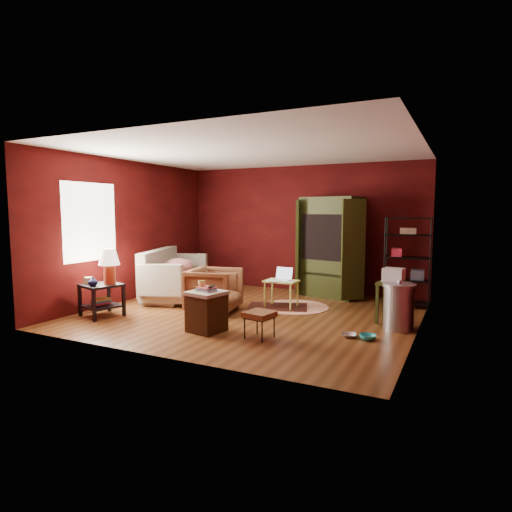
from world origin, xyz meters
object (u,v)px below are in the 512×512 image
at_px(sofa, 176,279).
at_px(wire_shelving, 408,258).
at_px(armchair, 214,288).
at_px(side_table, 105,276).
at_px(tv_armoire, 330,245).
at_px(hamper, 207,310).
at_px(laptop_desk, 281,283).

xyz_separation_m(sofa, wire_shelving, (4.45, 1.13, 0.55)).
height_order(armchair, side_table, side_table).
relative_size(sofa, tv_armoire, 0.92).
height_order(armchair, hamper, armchair).
height_order(side_table, tv_armoire, tv_armoire).
bearing_deg(tv_armoire, side_table, -117.94).
relative_size(laptop_desk, tv_armoire, 0.36).
relative_size(hamper, wire_shelving, 0.41).
bearing_deg(side_table, hamper, -0.64).
relative_size(sofa, wire_shelving, 1.14).
height_order(laptop_desk, wire_shelving, wire_shelving).
height_order(laptop_desk, tv_armoire, tv_armoire).
bearing_deg(armchair, wire_shelving, -68.25).
height_order(armchair, laptop_desk, armchair).
bearing_deg(side_table, wire_shelving, 33.56).
bearing_deg(laptop_desk, sofa, -177.56).
distance_m(hamper, wire_shelving, 3.96).
bearing_deg(hamper, laptop_desk, 78.85).
height_order(sofa, tv_armoire, tv_armoire).
bearing_deg(hamper, wire_shelving, 50.62).
height_order(armchair, tv_armoire, tv_armoire).
distance_m(sofa, side_table, 1.90).
bearing_deg(tv_armoire, wire_shelving, -0.03).
bearing_deg(laptop_desk, wire_shelving, 27.76).
relative_size(side_table, tv_armoire, 0.56).
distance_m(sofa, armchair, 1.61).
bearing_deg(armchair, laptop_desk, -58.47).
relative_size(side_table, laptop_desk, 1.57).
xyz_separation_m(tv_armoire, wire_shelving, (1.60, -0.37, -0.16)).
distance_m(hamper, laptop_desk, 2.00).
distance_m(armchair, laptop_desk, 1.27).
bearing_deg(tv_armoire, armchair, -109.30).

